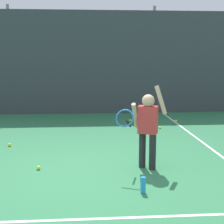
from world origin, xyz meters
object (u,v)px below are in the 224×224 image
object	(u,v)px
water_bottle	(143,185)
tennis_ball_2	(176,121)
tennis_ball_6	(130,120)
tennis_player	(147,124)
tennis_ball_5	(10,145)
tennis_ball_1	(160,127)
tennis_ball_4	(38,168)

from	to	relation	value
water_bottle	tennis_ball_2	xyz separation A→B (m)	(1.72, 4.75, -0.08)
tennis_ball_2	tennis_ball_6	xyz separation A→B (m)	(-1.25, 0.18, 0.00)
tennis_player	tennis_ball_5	world-z (taller)	tennis_player
tennis_player	tennis_ball_5	size ratio (longest dim) A/B	20.46
water_bottle	tennis_player	bearing A→B (deg)	77.54
tennis_ball_6	tennis_ball_1	bearing A→B (deg)	-57.51
tennis_player	tennis_ball_1	size ratio (longest dim) A/B	20.46
tennis_player	tennis_ball_4	world-z (taller)	tennis_player
tennis_player	tennis_ball_2	world-z (taller)	tennis_player
tennis_player	tennis_ball_4	xyz separation A→B (m)	(-1.73, 0.07, -0.69)
tennis_player	tennis_ball_4	size ratio (longest dim) A/B	20.46
water_bottle	tennis_ball_6	bearing A→B (deg)	84.58
tennis_ball_4	tennis_ball_6	world-z (taller)	same
tennis_ball_5	tennis_ball_2	bearing A→B (deg)	29.08
tennis_ball_4	tennis_ball_6	xyz separation A→B (m)	(1.98, 3.89, 0.00)
tennis_ball_1	tennis_ball_2	size ratio (longest dim) A/B	1.00
tennis_ball_4	tennis_player	bearing A→B (deg)	-2.31
water_bottle	tennis_ball_2	size ratio (longest dim) A/B	3.33
tennis_player	tennis_ball_1	world-z (taller)	tennis_player
tennis_ball_5	tennis_ball_6	xyz separation A→B (m)	(2.76, 2.42, 0.00)
tennis_ball_1	tennis_ball_2	xyz separation A→B (m)	(0.63, 0.80, 0.00)
tennis_player	tennis_ball_2	xyz separation A→B (m)	(1.50, 3.78, -0.69)
tennis_ball_6	tennis_ball_4	bearing A→B (deg)	-117.03
tennis_ball_4	tennis_ball_5	bearing A→B (deg)	117.89
water_bottle	tennis_ball_1	bearing A→B (deg)	74.51
tennis_ball_1	tennis_ball_6	bearing A→B (deg)	122.49
water_bottle	tennis_ball_5	distance (m)	3.41
tennis_player	water_bottle	xyz separation A→B (m)	(-0.22, -0.98, -0.62)
tennis_ball_6	tennis_ball_5	bearing A→B (deg)	-138.84
tennis_ball_5	tennis_ball_6	world-z (taller)	same
tennis_ball_5	tennis_ball_6	distance (m)	3.67
tennis_ball_1	tennis_ball_2	world-z (taller)	same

